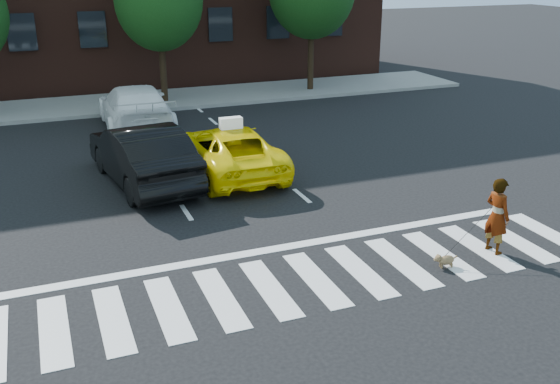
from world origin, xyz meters
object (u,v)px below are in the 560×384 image
at_px(taxi, 230,150).
at_px(woman, 497,216).
at_px(white_suv, 136,108).
at_px(dog, 445,260).
at_px(black_sedan, 142,154).

distance_m(taxi, woman, 8.19).
distance_m(white_suv, dog, 14.09).
relative_size(black_sedan, white_suv, 0.90).
bearing_deg(white_suv, black_sedan, 84.33).
distance_m(woman, dog, 1.60).
bearing_deg(woman, dog, 92.37).
xyz_separation_m(taxi, dog, (2.33, -7.50, -0.54)).
distance_m(taxi, white_suv, 6.22).
xyz_separation_m(taxi, black_sedan, (-2.56, 0.00, 0.15)).
bearing_deg(white_suv, dog, 108.83).
relative_size(black_sedan, woman, 3.05).
relative_size(black_sedan, dog, 10.28).
xyz_separation_m(taxi, woman, (3.76, -7.28, 0.15)).
relative_size(taxi, dog, 10.04).
distance_m(taxi, black_sedan, 2.57).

